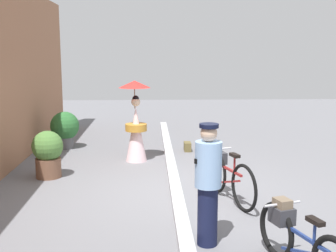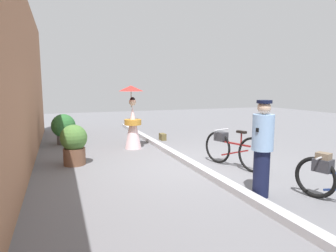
% 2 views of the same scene
% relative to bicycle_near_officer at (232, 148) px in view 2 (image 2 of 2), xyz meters
% --- Properties ---
extents(ground_plane, '(30.00, 30.00, 0.00)m').
position_rel_bicycle_near_officer_xyz_m(ground_plane, '(0.44, 0.84, -0.43)').
color(ground_plane, slate).
extents(building_wall, '(14.00, 0.40, 3.96)m').
position_rel_bicycle_near_officer_xyz_m(building_wall, '(0.44, 4.40, 1.55)').
color(building_wall, '#9E6B4C').
rests_on(building_wall, ground_plane).
extents(sidewalk_curb, '(14.00, 0.20, 0.12)m').
position_rel_bicycle_near_officer_xyz_m(sidewalk_curb, '(0.44, 0.84, -0.37)').
color(sidewalk_curb, '#B2B2B7').
rests_on(sidewalk_curb, ground_plane).
extents(bicycle_near_officer, '(1.67, 0.64, 0.85)m').
position_rel_bicycle_near_officer_xyz_m(bicycle_near_officer, '(0.00, 0.00, 0.00)').
color(bicycle_near_officer, black).
rests_on(bicycle_near_officer, ground_plane).
extents(person_officer, '(0.34, 0.37, 1.59)m').
position_rel_bicycle_near_officer_xyz_m(person_officer, '(-1.67, 0.56, 0.41)').
color(person_officer, '#141938').
rests_on(person_officer, ground_plane).
extents(person_with_parasol, '(0.71, 0.71, 1.83)m').
position_rel_bicycle_near_officer_xyz_m(person_with_parasol, '(2.71, 1.61, 0.45)').
color(person_with_parasol, silver).
rests_on(person_with_parasol, ground_plane).
extents(potted_plant_by_door, '(0.62, 0.61, 0.94)m').
position_rel_bicycle_near_officer_xyz_m(potted_plant_by_door, '(1.48, 3.30, 0.08)').
color(potted_plant_by_door, brown).
rests_on(potted_plant_by_door, ground_plane).
extents(potted_plant_small, '(0.75, 0.74, 0.95)m').
position_rel_bicycle_near_officer_xyz_m(potted_plant_small, '(4.13, 3.48, 0.10)').
color(potted_plant_small, '#59595B').
rests_on(potted_plant_small, ground_plane).
extents(backpack_on_pavement, '(0.31, 0.17, 0.23)m').
position_rel_bicycle_near_officer_xyz_m(backpack_on_pavement, '(3.63, 0.34, -0.31)').
color(backpack_on_pavement, brown).
rests_on(backpack_on_pavement, ground_plane).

